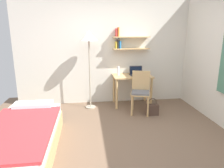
{
  "coord_description": "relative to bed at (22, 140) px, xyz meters",
  "views": [
    {
      "loc": [
        -0.51,
        -3.02,
        1.76
      ],
      "look_at": [
        -0.07,
        0.51,
        0.85
      ],
      "focal_mm": 32.92,
      "sensor_mm": 36.0,
      "label": 1
    }
  ],
  "objects": [
    {
      "name": "ground_plane",
      "position": [
        1.47,
        0.2,
        -0.24
      ],
      "size": [
        5.28,
        5.28,
        0.0
      ],
      "primitive_type": "plane",
      "color": "brown"
    },
    {
      "name": "wall_back",
      "position": [
        1.48,
        2.22,
        1.07
      ],
      "size": [
        4.4,
        0.27,
        2.6
      ],
      "color": "silver",
      "rests_on": "ground_plane"
    },
    {
      "name": "bed",
      "position": [
        0.0,
        0.0,
        0.0
      ],
      "size": [
        0.95,
        1.97,
        0.54
      ],
      "color": "tan",
      "rests_on": "ground_plane"
    },
    {
      "name": "desk",
      "position": [
        2.05,
        1.9,
        0.36
      ],
      "size": [
        0.92,
        0.59,
        0.74
      ],
      "color": "tan",
      "rests_on": "ground_plane"
    },
    {
      "name": "desk_chair",
      "position": [
        2.12,
        1.38,
        0.27
      ],
      "size": [
        0.5,
        0.5,
        0.92
      ],
      "color": "tan",
      "rests_on": "ground_plane"
    },
    {
      "name": "standing_lamp",
      "position": [
        1.03,
        1.82,
        1.34
      ],
      "size": [
        0.4,
        0.4,
        1.79
      ],
      "color": "#B2A893",
      "rests_on": "ground_plane"
    },
    {
      "name": "laptop",
      "position": [
        2.15,
        1.93,
        0.56
      ],
      "size": [
        0.32,
        0.22,
        0.21
      ],
      "color": "#2D2D33",
      "rests_on": "desk"
    },
    {
      "name": "water_bottle",
      "position": [
        1.71,
        1.95,
        0.61
      ],
      "size": [
        0.06,
        0.06,
        0.22
      ],
      "primitive_type": "cylinder",
      "color": "silver",
      "rests_on": "desk"
    },
    {
      "name": "book_stack",
      "position": [
        2.33,
        1.87,
        0.54
      ],
      "size": [
        0.19,
        0.25,
        0.08
      ],
      "color": "purple",
      "rests_on": "desk"
    },
    {
      "name": "handbag",
      "position": [
        2.34,
        1.19,
        -0.11
      ],
      "size": [
        0.27,
        0.12,
        0.38
      ],
      "color": "#4C382D",
      "rests_on": "ground_plane"
    }
  ]
}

